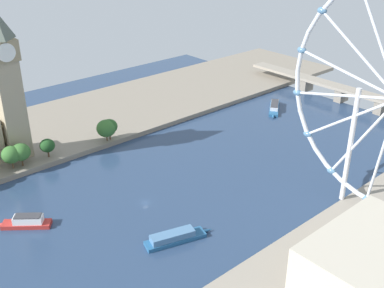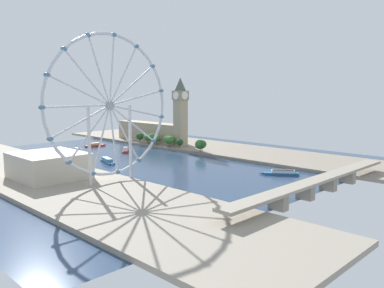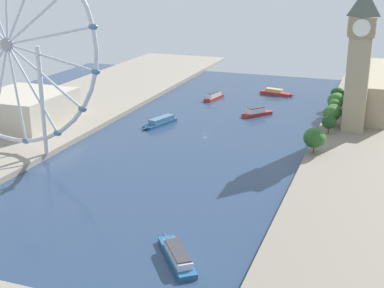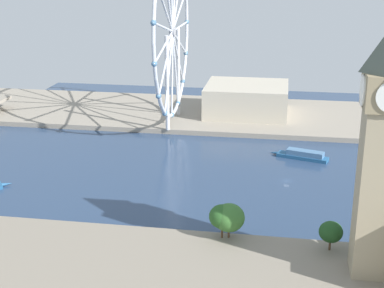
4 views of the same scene
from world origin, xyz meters
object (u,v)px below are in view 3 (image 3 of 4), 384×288
(clock_tower, at_px, (359,59))
(tour_boat_4, at_px, (160,122))
(tour_boat_1, at_px, (276,92))
(tour_boat_2, at_px, (257,112))
(tour_boat_0, at_px, (177,255))
(riverside_hall, at_px, (24,109))
(parliament_block, at_px, (372,89))
(ferris_wheel, at_px, (7,46))
(tour_boat_3, at_px, (214,96))

(clock_tower, xyz_separation_m, tour_boat_4, (118.26, 19.20, -44.37))
(clock_tower, relative_size, tour_boat_1, 2.87)
(tour_boat_1, xyz_separation_m, tour_boat_2, (-0.41, 65.56, 0.45))
(tour_boat_0, bearing_deg, clock_tower, -52.43)
(tour_boat_2, bearing_deg, clock_tower, -71.32)
(tour_boat_2, bearing_deg, tour_boat_4, 168.83)
(tour_boat_4, bearing_deg, riverside_hall, -48.20)
(parliament_block, distance_m, ferris_wheel, 245.35)
(riverside_hall, xyz_separation_m, tour_boat_0, (-148.64, 116.88, -10.82))
(tour_boat_2, distance_m, tour_boat_4, 69.08)
(parliament_block, height_order, tour_boat_2, parliament_block)
(tour_boat_0, bearing_deg, tour_boat_3, -22.65)
(ferris_wheel, bearing_deg, tour_boat_4, -121.38)
(tour_boat_2, height_order, tour_boat_4, tour_boat_2)
(ferris_wheel, relative_size, tour_boat_3, 4.09)
(tour_boat_0, distance_m, tour_boat_2, 197.56)
(tour_boat_3, bearing_deg, ferris_wheel, 170.34)
(riverside_hall, xyz_separation_m, tour_boat_3, (-88.33, -114.52, -10.43))
(tour_boat_0, bearing_deg, riverside_hall, 14.56)
(tour_boat_1, height_order, tour_boat_2, tour_boat_2)
(parliament_block, bearing_deg, tour_boat_0, 77.21)
(ferris_wheel, xyz_separation_m, riverside_hall, (27.92, -44.47, -46.50))
(tour_boat_1, relative_size, tour_boat_4, 0.91)
(parliament_block, distance_m, riverside_hall, 236.65)
(riverside_hall, bearing_deg, tour_boat_1, -131.80)
(tour_boat_1, distance_m, tour_boat_3, 51.88)
(tour_boat_2, height_order, tour_boat_3, tour_boat_2)
(clock_tower, relative_size, tour_boat_2, 3.72)
(riverside_hall, height_order, tour_boat_2, riverside_hall)
(tour_boat_1, xyz_separation_m, tour_boat_3, (41.69, 30.88, 0.47))
(clock_tower, relative_size, riverside_hall, 1.55)
(tour_boat_0, xyz_separation_m, tour_boat_1, (18.62, -262.28, -0.08))
(ferris_wheel, xyz_separation_m, tour_boat_0, (-120.71, 72.41, -57.32))
(ferris_wheel, height_order, tour_boat_1, ferris_wheel)
(clock_tower, height_order, riverside_hall, clock_tower)
(clock_tower, bearing_deg, ferris_wheel, 30.78)
(parliament_block, relative_size, tour_boat_1, 4.04)
(riverside_hall, distance_m, tour_boat_1, 195.35)
(tour_boat_1, height_order, tour_boat_4, tour_boat_4)
(clock_tower, relative_size, tour_boat_3, 3.10)
(tour_boat_1, bearing_deg, riverside_hall, -120.24)
(tour_boat_2, distance_m, tour_boat_3, 54.54)
(riverside_hall, bearing_deg, tour_boat_2, -148.53)
(tour_boat_0, distance_m, tour_boat_3, 239.13)
(ferris_wheel, height_order, riverside_hall, ferris_wheel)
(clock_tower, distance_m, tour_boat_1, 119.90)
(parliament_block, distance_m, tour_boat_3, 115.47)
(clock_tower, height_order, tour_boat_0, clock_tower)
(riverside_hall, height_order, tour_boat_4, riverside_hall)
(tour_boat_1, relative_size, tour_boat_3, 1.08)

